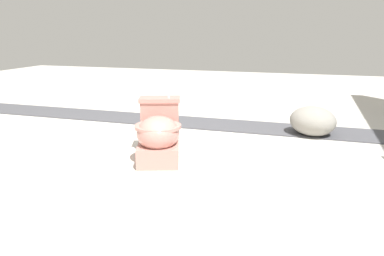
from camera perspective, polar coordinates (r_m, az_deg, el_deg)
ground_plane at (r=3.32m, az=-2.51°, el=-4.53°), size 14.00×14.00×0.00m
gravel_strip at (r=4.38m, az=9.24°, el=0.15°), size 0.56×8.00×0.01m
toilet at (r=3.25m, az=-5.06°, el=-0.97°), size 0.71×0.55×0.52m
boulder_near at (r=4.18m, az=17.91°, el=1.02°), size 0.65×0.66×0.31m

